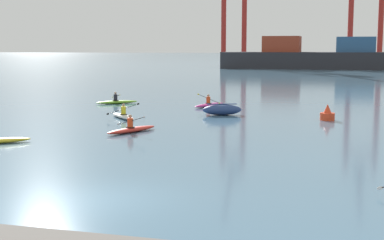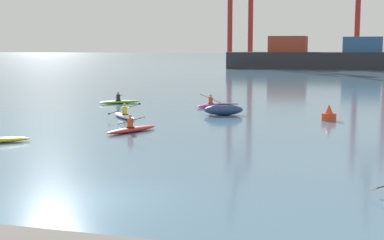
{
  "view_description": "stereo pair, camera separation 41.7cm",
  "coord_description": "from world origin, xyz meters",
  "px_view_note": "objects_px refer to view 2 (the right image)",
  "views": [
    {
      "loc": [
        6.85,
        -14.51,
        4.48
      ],
      "look_at": [
        -0.69,
        13.71,
        0.6
      ],
      "focal_mm": 51.5,
      "sensor_mm": 36.0,
      "label": 1
    },
    {
      "loc": [
        7.25,
        -14.4,
        4.48
      ],
      "look_at": [
        -0.69,
        13.71,
        0.6
      ],
      "focal_mm": 51.5,
      "sensor_mm": 36.0,
      "label": 2
    }
  ],
  "objects_px": {
    "kayak_lime": "(119,101)",
    "kayak_magenta": "(211,104)",
    "capsized_dinghy": "(224,110)",
    "container_barge": "(365,56)",
    "kayak_white": "(124,116)",
    "kayak_red": "(131,129)",
    "channel_buoy": "(329,115)"
  },
  "relations": [
    {
      "from": "kayak_lime",
      "to": "kayak_magenta",
      "type": "distance_m",
      "value": 7.62
    },
    {
      "from": "channel_buoy",
      "to": "kayak_red",
      "type": "distance_m",
      "value": 12.53
    },
    {
      "from": "kayak_lime",
      "to": "kayak_white",
      "type": "bearing_deg",
      "value": -64.81
    },
    {
      "from": "kayak_lime",
      "to": "kayak_red",
      "type": "bearing_deg",
      "value": -64.32
    },
    {
      "from": "container_barge",
      "to": "kayak_white",
      "type": "bearing_deg",
      "value": -101.09
    },
    {
      "from": "kayak_lime",
      "to": "kayak_red",
      "type": "distance_m",
      "value": 15.05
    },
    {
      "from": "capsized_dinghy",
      "to": "kayak_magenta",
      "type": "distance_m",
      "value": 5.18
    },
    {
      "from": "kayak_red",
      "to": "capsized_dinghy",
      "type": "bearing_deg",
      "value": 70.01
    },
    {
      "from": "kayak_lime",
      "to": "channel_buoy",
      "type": "bearing_deg",
      "value": -19.77
    },
    {
      "from": "kayak_lime",
      "to": "kayak_magenta",
      "type": "height_order",
      "value": "kayak_magenta"
    },
    {
      "from": "kayak_lime",
      "to": "kayak_magenta",
      "type": "relative_size",
      "value": 0.9
    },
    {
      "from": "kayak_white",
      "to": "kayak_magenta",
      "type": "relative_size",
      "value": 0.87
    },
    {
      "from": "container_barge",
      "to": "capsized_dinghy",
      "type": "bearing_deg",
      "value": -97.68
    },
    {
      "from": "container_barge",
      "to": "kayak_white",
      "type": "xyz_separation_m",
      "value": [
        -16.8,
        -85.7,
        -2.51
      ]
    },
    {
      "from": "container_barge",
      "to": "kayak_red",
      "type": "relative_size",
      "value": 16.23
    },
    {
      "from": "channel_buoy",
      "to": "kayak_white",
      "type": "xyz_separation_m",
      "value": [
        -12.5,
        -2.46,
        -0.19
      ]
    },
    {
      "from": "kayak_lime",
      "to": "container_barge",
      "type": "bearing_deg",
      "value": 74.99
    },
    {
      "from": "kayak_red",
      "to": "kayak_magenta",
      "type": "xyz_separation_m",
      "value": [
        1.1,
        13.31,
        0.0
      ]
    },
    {
      "from": "capsized_dinghy",
      "to": "kayak_magenta",
      "type": "height_order",
      "value": "kayak_magenta"
    },
    {
      "from": "kayak_lime",
      "to": "kayak_red",
      "type": "height_order",
      "value": "kayak_red"
    },
    {
      "from": "kayak_lime",
      "to": "kayak_red",
      "type": "xyz_separation_m",
      "value": [
        6.52,
        -13.56,
        0.0
      ]
    },
    {
      "from": "capsized_dinghy",
      "to": "kayak_lime",
      "type": "xyz_separation_m",
      "value": [
        -9.63,
        5.02,
        -0.18
      ]
    },
    {
      "from": "capsized_dinghy",
      "to": "kayak_magenta",
      "type": "relative_size",
      "value": 0.84
    },
    {
      "from": "kayak_red",
      "to": "kayak_lime",
      "type": "bearing_deg",
      "value": 115.68
    },
    {
      "from": "container_barge",
      "to": "kayak_magenta",
      "type": "relative_size",
      "value": 16.16
    },
    {
      "from": "kayak_lime",
      "to": "kayak_magenta",
      "type": "xyz_separation_m",
      "value": [
        7.62,
        -0.25,
        0.0
      ]
    },
    {
      "from": "capsized_dinghy",
      "to": "kayak_red",
      "type": "height_order",
      "value": "kayak_red"
    },
    {
      "from": "kayak_white",
      "to": "kayak_red",
      "type": "distance_m",
      "value": 5.8
    },
    {
      "from": "kayak_lime",
      "to": "capsized_dinghy",
      "type": "bearing_deg",
      "value": -27.57
    },
    {
      "from": "kayak_white",
      "to": "capsized_dinghy",
      "type": "bearing_deg",
      "value": 30.46
    },
    {
      "from": "capsized_dinghy",
      "to": "kayak_magenta",
      "type": "bearing_deg",
      "value": 112.83
    },
    {
      "from": "kayak_lime",
      "to": "kayak_red",
      "type": "relative_size",
      "value": 0.9
    }
  ]
}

